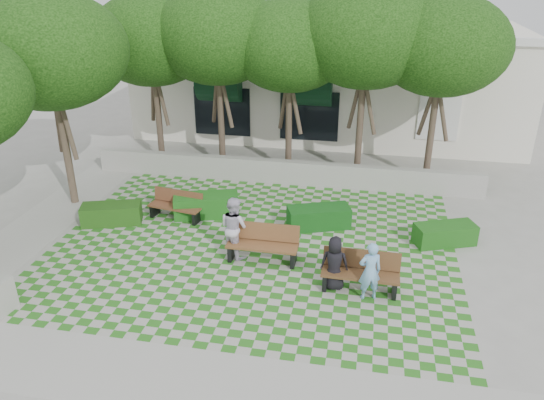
% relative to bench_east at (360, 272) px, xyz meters
% --- Properties ---
extents(ground, '(90.00, 90.00, 0.00)m').
position_rel_bench_east_xyz_m(ground, '(-3.26, 0.61, -0.51)').
color(ground, gray).
rests_on(ground, ground).
extents(lawn, '(12.00, 12.00, 0.00)m').
position_rel_bench_east_xyz_m(lawn, '(-3.26, 1.61, -0.50)').
color(lawn, '#2B721E').
rests_on(lawn, ground).
extents(sidewalk_south, '(16.00, 2.00, 0.01)m').
position_rel_bench_east_xyz_m(sidewalk_south, '(-3.26, -4.09, -0.50)').
color(sidewalk_south, '#9E9B93').
rests_on(sidewalk_south, ground).
extents(sidewalk_west, '(2.00, 12.00, 0.01)m').
position_rel_bench_east_xyz_m(sidewalk_west, '(-10.46, 1.61, -0.50)').
color(sidewalk_west, '#9E9B93').
rests_on(sidewalk_west, ground).
extents(retaining_wall, '(15.00, 0.36, 0.90)m').
position_rel_bench_east_xyz_m(retaining_wall, '(-3.26, 6.81, -0.06)').
color(retaining_wall, '#9E9B93').
rests_on(retaining_wall, ground).
extents(bench_east, '(2.03, 0.71, 1.06)m').
position_rel_bench_east_xyz_m(bench_east, '(0.00, 0.00, 0.00)').
color(bench_east, '#51331B').
rests_on(bench_east, ground).
extents(bench_mid, '(2.04, 0.69, 1.07)m').
position_rel_bench_east_xyz_m(bench_mid, '(-2.81, 0.98, 0.01)').
color(bench_mid, brown).
rests_on(bench_mid, ground).
extents(bench_west, '(1.88, 0.90, 0.95)m').
position_rel_bench_east_xyz_m(bench_west, '(-6.21, 3.08, -0.05)').
color(bench_west, brown).
rests_on(bench_west, ground).
extents(hedge_east, '(1.97, 1.35, 0.64)m').
position_rel_bench_east_xyz_m(hedge_east, '(2.44, 2.98, -0.19)').
color(hedge_east, '#174D14').
rests_on(hedge_east, ground).
extents(hedge_midright, '(2.14, 1.44, 0.69)m').
position_rel_bench_east_xyz_m(hedge_midright, '(-1.46, 3.35, -0.16)').
color(hedge_midright, '#124416').
rests_on(hedge_midright, ground).
extents(hedge_midleft, '(2.31, 1.47, 0.75)m').
position_rel_bench_east_xyz_m(hedge_midleft, '(-5.29, 3.48, -0.13)').
color(hedge_midleft, '#175216').
rests_on(hedge_midleft, ground).
extents(hedge_west, '(2.04, 1.31, 0.66)m').
position_rel_bench_east_xyz_m(hedge_west, '(-8.17, 2.32, -0.18)').
color(hedge_west, '#1C4512').
rests_on(hedge_west, ground).
extents(person_blue, '(0.68, 0.55, 1.61)m').
position_rel_bench_east_xyz_m(person_blue, '(0.23, -0.36, 0.29)').
color(person_blue, '#7DB5E5').
rests_on(person_blue, ground).
extents(person_dark, '(0.74, 0.48, 1.50)m').
position_rel_bench_east_xyz_m(person_dark, '(-0.69, -0.07, 0.24)').
color(person_dark, black).
rests_on(person_dark, ground).
extents(person_white, '(1.13, 1.08, 1.84)m').
position_rel_bench_east_xyz_m(person_white, '(-3.68, 1.10, 0.41)').
color(person_white, silver).
rests_on(person_white, ground).
extents(tree_row, '(17.70, 13.40, 7.41)m').
position_rel_bench_east_xyz_m(tree_row, '(-5.12, 6.57, 4.67)').
color(tree_row, '#47382B').
rests_on(tree_row, ground).
extents(building, '(18.00, 8.92, 5.15)m').
position_rel_bench_east_xyz_m(building, '(-2.33, 14.69, 2.01)').
color(building, silver).
rests_on(building, ground).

